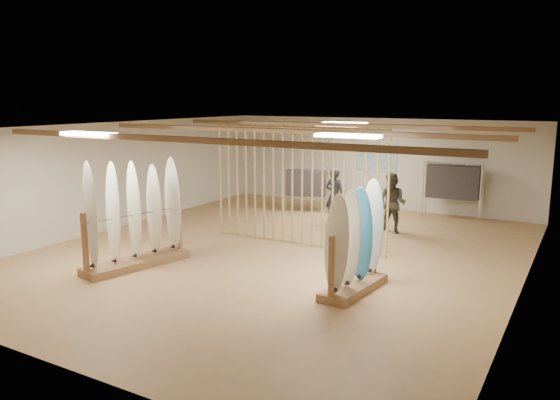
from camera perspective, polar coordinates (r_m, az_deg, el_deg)
The scene contains 16 objects.
floor at distance 12.30m, azimuth 0.00°, elevation -5.50°, with size 12.00×12.00×0.00m, color tan.
ceiling at distance 11.83m, azimuth 0.00°, elevation 7.64°, with size 12.00×12.00×0.00m, color gray.
wall_back at distance 17.40m, azimuth 9.94°, elevation 3.81°, with size 12.00×12.00×0.00m, color beige.
wall_front at distance 7.54m, azimuth -23.54°, elevation -5.81°, with size 12.00×12.00×0.00m, color beige.
wall_left at distance 15.09m, azimuth -16.70°, elevation 2.50°, with size 12.00×12.00×0.00m, color beige.
wall_right at distance 10.47m, azimuth 24.44°, elevation -1.45°, with size 12.00×12.00×0.00m, color beige.
ceiling_slats at distance 11.84m, azimuth 0.00°, elevation 7.25°, with size 9.50×6.12×0.10m, color olive.
light_panels at distance 11.84m, azimuth 0.00°, elevation 7.35°, with size 1.20×0.35×0.06m, color white.
bamboo_partition at distance 12.68m, azimuth 1.81°, elevation 1.47°, with size 4.45×0.05×2.78m.
poster at distance 17.35m, azimuth 9.94°, elevation 4.46°, with size 1.40×0.03×0.90m, color teal.
rack_left at distance 11.49m, azimuth -14.89°, elevation -3.20°, with size 1.10×2.36×2.18m.
rack_right at distance 9.80m, azimuth 7.78°, elevation -5.78°, with size 0.71×1.74×1.97m.
clothing_rack_a at distance 16.47m, azimuth 2.70°, elevation 1.78°, with size 1.22×0.73×1.36m.
clothing_rack_b at distance 16.17m, azimuth 17.62°, elevation 1.81°, with size 1.55×0.47×1.66m.
shopper_a at distance 14.86m, azimuth 5.75°, elevation 0.78°, with size 0.65×0.44×1.78m, color #24262C.
shopper_b at distance 14.17m, azimuth 11.66°, elevation 0.06°, with size 0.84×0.66×1.74m, color #353429.
Camera 1 is at (5.90, -10.24, 3.42)m, focal length 35.00 mm.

